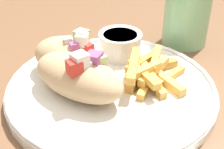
{
  "coord_description": "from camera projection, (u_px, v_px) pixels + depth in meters",
  "views": [
    {
      "loc": [
        -0.06,
        -0.34,
        1.03
      ],
      "look_at": [
        0.03,
        -0.0,
        0.81
      ],
      "focal_mm": 50.0,
      "sensor_mm": 36.0,
      "label": 1
    }
  ],
  "objects": [
    {
      "name": "sauce_ramekin",
      "position": [
        120.0,
        43.0,
        0.49
      ],
      "size": [
        0.07,
        0.07,
        0.04
      ],
      "color": "white",
      "rests_on": "plate"
    },
    {
      "name": "plate",
      "position": [
        112.0,
        89.0,
        0.43
      ],
      "size": [
        0.29,
        0.29,
        0.02
      ],
      "color": "white",
      "rests_on": "table"
    },
    {
      "name": "table",
      "position": [
        95.0,
        134.0,
        0.47
      ],
      "size": [
        1.37,
        1.37,
        0.77
      ],
      "color": "brown",
      "rests_on": "ground_plane"
    },
    {
      "name": "pita_sandwich_near",
      "position": [
        79.0,
        76.0,
        0.4
      ],
      "size": [
        0.14,
        0.14,
        0.07
      ],
      "rotation": [
        0.0,
        0.0,
        -0.85
      ],
      "color": "tan",
      "rests_on": "plate"
    },
    {
      "name": "pita_sandwich_far",
      "position": [
        68.0,
        56.0,
        0.44
      ],
      "size": [
        0.12,
        0.12,
        0.07
      ],
      "rotation": [
        0.0,
        0.0,
        -0.66
      ],
      "color": "tan",
      "rests_on": "plate"
    },
    {
      "name": "fries_pile",
      "position": [
        149.0,
        72.0,
        0.44
      ],
      "size": [
        0.1,
        0.1,
        0.03
      ],
      "color": "gold",
      "rests_on": "plate"
    },
    {
      "name": "water_glass",
      "position": [
        187.0,
        16.0,
        0.54
      ],
      "size": [
        0.08,
        0.08,
        0.11
      ],
      "color": "#8CCC93",
      "rests_on": "table"
    }
  ]
}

